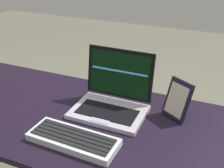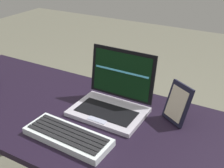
% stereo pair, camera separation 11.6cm
% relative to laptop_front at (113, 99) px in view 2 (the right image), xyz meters
% --- Properties ---
extents(desk, '(1.74, 0.65, 0.73)m').
position_rel_laptop_front_xyz_m(desk, '(-0.08, -0.10, -0.13)').
color(desk, black).
rests_on(desk, ground).
extents(laptop_front, '(0.31, 0.25, 0.25)m').
position_rel_laptop_front_xyz_m(laptop_front, '(0.00, 0.00, 0.00)').
color(laptop_front, '#B7B1C0').
rests_on(laptop_front, desk).
extents(external_keyboard, '(0.34, 0.14, 0.03)m').
position_rel_laptop_front_xyz_m(external_keyboard, '(-0.04, -0.26, -0.04)').
color(external_keyboard, silver).
rests_on(external_keyboard, desk).
extents(photo_frame, '(0.13, 0.11, 0.16)m').
position_rel_laptop_front_xyz_m(photo_frame, '(0.27, 0.05, 0.03)').
color(photo_frame, black).
rests_on(photo_frame, desk).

